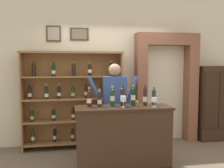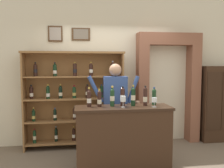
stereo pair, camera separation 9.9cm
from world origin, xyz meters
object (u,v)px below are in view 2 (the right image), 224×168
(shopkeeper, at_px, (115,100))
(tasting_bottle_super_tuscan, at_px, (99,99))
(tasting_bottle_riserva, at_px, (123,96))
(tasting_bottle_chianti, at_px, (154,97))
(wine_glass_left, at_px, (123,99))
(side_cabinet, at_px, (216,104))
(wine_glass_center, at_px, (154,100))
(wine_shelf, at_px, (74,96))
(tasting_bottle_prosecco, at_px, (89,98))
(tasting_counter, at_px, (123,138))
(tasting_bottle_vin_santo, at_px, (112,97))
(tasting_bottle_bianco, at_px, (145,96))
(tasting_bottle_brunello, at_px, (133,96))

(shopkeeper, relative_size, tasting_bottle_super_tuscan, 6.08)
(tasting_bottle_riserva, distance_m, tasting_bottle_chianti, 0.53)
(shopkeeper, bearing_deg, wine_glass_left, -86.42)
(side_cabinet, bearing_deg, wine_glass_center, -145.14)
(wine_shelf, distance_m, tasting_bottle_prosecco, 1.14)
(wine_glass_left, bearing_deg, tasting_counter, 82.81)
(side_cabinet, bearing_deg, shopkeeper, -164.54)
(tasting_bottle_vin_santo, height_order, tasting_bottle_bianco, same)
(tasting_bottle_prosecco, relative_size, wine_glass_center, 2.06)
(tasting_counter, distance_m, tasting_bottle_riserva, 0.67)
(side_cabinet, height_order, tasting_bottle_vin_santo, side_cabinet)
(side_cabinet, bearing_deg, tasting_bottle_riserva, -154.02)
(wine_glass_left, bearing_deg, tasting_bottle_bianco, 14.67)
(tasting_bottle_super_tuscan, distance_m, tasting_bottle_vin_santo, 0.21)
(side_cabinet, bearing_deg, wine_glass_left, -152.01)
(wine_shelf, xyz_separation_m, tasting_bottle_brunello, (0.95, -1.12, 0.14))
(tasting_bottle_chianti, xyz_separation_m, wine_glass_left, (-0.54, -0.15, -0.01))
(wine_shelf, xyz_separation_m, tasting_bottle_vin_santo, (0.62, -1.11, 0.13))
(side_cabinet, bearing_deg, wine_shelf, -179.93)
(side_cabinet, distance_m, tasting_bottle_bianco, 2.27)
(tasting_bottle_riserva, distance_m, wine_glass_center, 0.50)
(tasting_bottle_chianti, bearing_deg, tasting_bottle_vin_santo, -176.93)
(side_cabinet, distance_m, tasting_bottle_vin_santo, 2.73)
(tasting_counter, distance_m, shopkeeper, 0.76)
(tasting_bottle_prosecco, relative_size, tasting_bottle_bianco, 0.96)
(tasting_bottle_brunello, distance_m, tasting_bottle_bianco, 0.20)
(tasting_bottle_brunello, height_order, wine_glass_center, tasting_bottle_brunello)
(tasting_counter, height_order, tasting_bottle_super_tuscan, tasting_bottle_super_tuscan)
(wine_shelf, distance_m, tasting_bottle_chianti, 1.70)
(tasting_bottle_chianti, distance_m, wine_glass_left, 0.57)
(tasting_counter, xyz_separation_m, tasting_bottle_brunello, (0.18, 0.05, 0.67))
(side_cabinet, bearing_deg, tasting_bottle_bianco, -149.69)
(wine_glass_center, bearing_deg, tasting_bottle_vin_santo, 166.11)
(shopkeeper, xyz_separation_m, tasting_bottle_super_tuscan, (-0.32, -0.47, 0.10))
(shopkeeper, relative_size, wine_glass_left, 9.81)
(side_cabinet, distance_m, tasting_counter, 2.61)
(side_cabinet, distance_m, tasting_bottle_brunello, 2.43)
(tasting_counter, bearing_deg, wine_glass_center, -10.92)
(wine_shelf, xyz_separation_m, tasting_bottle_chianti, (1.32, -1.07, 0.11))
(side_cabinet, xyz_separation_m, tasting_bottle_prosecco, (-2.83, -1.11, 0.34))
(wine_shelf, xyz_separation_m, tasting_bottle_riserva, (0.78, -1.12, 0.14))
(tasting_bottle_riserva, bearing_deg, tasting_bottle_super_tuscan, 179.39)
(side_cabinet, xyz_separation_m, wine_glass_center, (-1.83, -1.27, 0.30))
(tasting_bottle_super_tuscan, distance_m, tasting_bottle_bianco, 0.74)
(wine_shelf, bearing_deg, side_cabinet, 0.07)
(tasting_bottle_prosecco, relative_size, wine_glass_left, 1.79)
(tasting_bottle_vin_santo, bearing_deg, tasting_bottle_super_tuscan, -179.09)
(tasting_bottle_bianco, distance_m, wine_glass_left, 0.39)
(side_cabinet, relative_size, tasting_bottle_brunello, 4.84)
(tasting_bottle_bianco, bearing_deg, tasting_bottle_riserva, 178.59)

